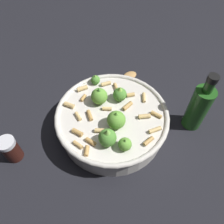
# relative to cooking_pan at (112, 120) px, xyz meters

# --- Properties ---
(ground_plane) EXTENTS (2.40, 2.40, 0.00)m
(ground_plane) POSITION_rel_cooking_pan_xyz_m (0.00, -0.00, -0.04)
(ground_plane) COLOR black
(cooking_pan) EXTENTS (0.31, 0.31, 0.12)m
(cooking_pan) POSITION_rel_cooking_pan_xyz_m (0.00, 0.00, 0.00)
(cooking_pan) COLOR beige
(cooking_pan) RESTS_ON ground
(pepper_shaker) EXTENTS (0.04, 0.04, 0.08)m
(pepper_shaker) POSITION_rel_cooking_pan_xyz_m (-0.12, 0.25, -0.00)
(pepper_shaker) COLOR #33140F
(pepper_shaker) RESTS_ON ground
(olive_oil_bottle) EXTENTS (0.05, 0.05, 0.19)m
(olive_oil_bottle) POSITION_rel_cooking_pan_xyz_m (0.05, -0.23, 0.03)
(olive_oil_bottle) COLOR #1E4C19
(olive_oil_bottle) RESTS_ON ground
(wooden_spoon) EXTENTS (0.19, 0.20, 0.02)m
(wooden_spoon) POSITION_rel_cooking_pan_xyz_m (0.16, 0.03, -0.04)
(wooden_spoon) COLOR #B2844C
(wooden_spoon) RESTS_ON ground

